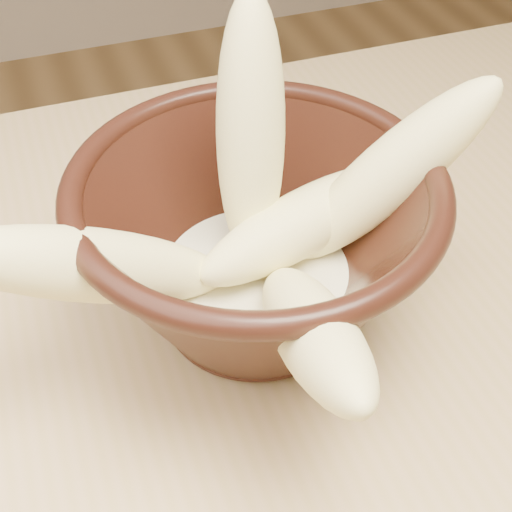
# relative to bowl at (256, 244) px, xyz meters

# --- Properties ---
(bowl) EXTENTS (0.23, 0.23, 0.13)m
(bowl) POSITION_rel_bowl_xyz_m (0.00, 0.00, 0.00)
(bowl) COLOR black
(bowl) RESTS_ON table
(milk_puddle) EXTENTS (0.13, 0.13, 0.02)m
(milk_puddle) POSITION_rel_bowl_xyz_m (0.00, 0.00, -0.03)
(milk_puddle) COLOR beige
(milk_puddle) RESTS_ON bowl
(banana_upright) EXTENTS (0.07, 0.10, 0.18)m
(banana_upright) POSITION_rel_bowl_xyz_m (0.01, 0.04, 0.06)
(banana_upright) COLOR #F4E790
(banana_upright) RESTS_ON bowl
(banana_left) EXTENTS (0.18, 0.08, 0.14)m
(banana_left) POSITION_rel_bowl_xyz_m (-0.10, -0.01, 0.02)
(banana_left) COLOR #F4E790
(banana_left) RESTS_ON bowl
(banana_right) EXTENTS (0.15, 0.07, 0.15)m
(banana_right) POSITION_rel_bowl_xyz_m (0.09, -0.00, 0.04)
(banana_right) COLOR #F4E790
(banana_right) RESTS_ON bowl
(banana_across) EXTENTS (0.17, 0.08, 0.05)m
(banana_across) POSITION_rel_bowl_xyz_m (0.03, 0.01, 0.00)
(banana_across) COLOR #F4E790
(banana_across) RESTS_ON bowl
(banana_front) EXTENTS (0.07, 0.18, 0.12)m
(banana_front) POSITION_rel_bowl_xyz_m (-0.00, -0.09, 0.02)
(banana_front) COLOR #F4E790
(banana_front) RESTS_ON bowl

